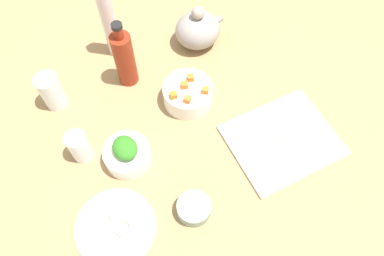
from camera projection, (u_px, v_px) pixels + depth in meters
tabletop at (192, 139)px, 106.48cm from camera, size 190.00×190.00×3.00cm
cutting_board at (282, 140)px, 104.06cm from camera, size 30.58×26.22×1.00cm
plate_tofu at (116, 227)px, 91.87cm from camera, size 20.02×20.02×1.20cm
bowl_greens at (127, 154)px, 99.57cm from camera, size 12.52×12.52×5.26cm
bowl_carrots at (188, 94)px, 108.66cm from camera, size 14.49×14.49×6.21cm
bowl_small_side at (194, 208)px, 92.80cm from camera, size 8.64×8.64×4.07cm
teapot at (198, 30)px, 117.72cm from camera, size 16.04×13.33×14.77cm
bottle_0 at (109, 23)px, 110.19cm from camera, size 4.51×4.51×28.02cm
bottle_1 at (124, 58)px, 106.82cm from camera, size 5.93×5.93×22.99cm
drinking_glass_0 at (79, 146)px, 98.15cm from camera, size 5.65×5.65×9.82cm
drinking_glass_1 at (52, 91)px, 105.96cm from camera, size 6.58×6.58×11.46cm
carrot_cube_0 at (185, 85)px, 105.34cm from camera, size 2.11×2.11×1.80cm
carrot_cube_1 at (173, 95)px, 103.62cm from camera, size 1.87×1.87×1.80cm
carrot_cube_2 at (188, 99)px, 102.93cm from camera, size 2.55×2.55×1.80cm
carrot_cube_3 at (191, 78)px, 106.64cm from camera, size 2.23×2.23×1.80cm
carrot_cube_4 at (205, 90)px, 104.46cm from camera, size 2.50×2.50×1.80cm
chopped_greens_mound at (125, 147)px, 95.73cm from camera, size 7.62×8.63×3.59cm
tofu_cube_0 at (121, 230)px, 89.82cm from camera, size 3.09×3.09×2.20cm
tofu_cube_1 at (115, 215)px, 91.65cm from camera, size 2.32×2.32×2.20cm
tofu_cube_2 at (104, 233)px, 89.51cm from camera, size 2.96×2.96×2.20cm
tofu_cube_3 at (132, 220)px, 91.02cm from camera, size 2.70×2.70×2.20cm
dumpling_0 at (270, 118)px, 105.60cm from camera, size 6.15×6.01×2.62cm
dumpling_1 at (301, 149)px, 100.84cm from camera, size 6.45×6.69×2.24cm
dumpling_2 at (304, 116)px, 106.20cm from camera, size 5.55×6.02×2.19cm
dumpling_3 at (283, 139)px, 101.90cm from camera, size 5.69×5.01×3.14cm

